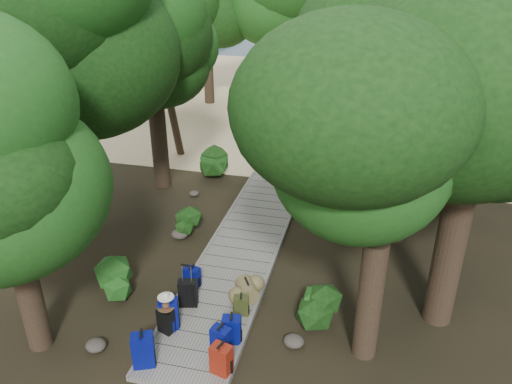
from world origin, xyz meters
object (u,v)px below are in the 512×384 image
(backpack_right_b, at_px, (221,339))
(lone_suitcase_on_sand, at_px, (303,142))
(backpack_left_a, at_px, (143,349))
(backpack_right_a, at_px, (221,358))
(duffel_right_khaki, at_px, (247,289))
(kayak, at_px, (241,121))
(backpack_left_c, at_px, (169,312))
(backpack_right_d, at_px, (241,304))
(backpack_left_b, at_px, (166,319))
(sun_lounger, at_px, (363,134))
(backpack_right_c, at_px, (232,328))
(suitcase_on_boardwalk, at_px, (188,293))
(backpack_left_d, at_px, (192,276))

(backpack_right_b, bearing_deg, lone_suitcase_on_sand, 106.18)
(backpack_left_a, xyz_separation_m, backpack_right_a, (1.56, 0.18, -0.05))
(duffel_right_khaki, height_order, kayak, duffel_right_khaki)
(backpack_left_c, relative_size, backpack_right_d, 1.54)
(backpack_right_b, bearing_deg, backpack_left_b, -178.71)
(backpack_left_b, relative_size, backpack_right_a, 0.88)
(backpack_right_d, height_order, sun_lounger, backpack_right_d)
(backpack_right_c, height_order, suitcase_on_boardwalk, backpack_right_c)
(backpack_right_b, bearing_deg, backpack_right_c, 88.80)
(backpack_left_b, relative_size, backpack_right_c, 0.93)
(backpack_left_c, distance_m, backpack_right_a, 1.80)
(backpack_left_c, distance_m, backpack_right_d, 1.64)
(backpack_left_b, bearing_deg, suitcase_on_boardwalk, 102.76)
(backpack_right_b, distance_m, lone_suitcase_on_sand, 12.08)
(backpack_left_d, height_order, kayak, backpack_left_d)
(backpack_right_b, distance_m, duffel_right_khaki, 1.90)
(backpack_right_b, distance_m, sun_lounger, 14.04)
(backpack_left_c, xyz_separation_m, backpack_right_d, (1.42, 0.80, -0.14))
(backpack_right_b, height_order, backpack_right_c, backpack_right_b)
(duffel_right_khaki, bearing_deg, suitcase_on_boardwalk, 176.12)
(backpack_left_b, xyz_separation_m, kayak, (-2.27, 14.33, -0.24))
(backpack_left_c, relative_size, lone_suitcase_on_sand, 1.12)
(backpack_left_d, bearing_deg, sun_lounger, 85.86)
(backpack_left_a, distance_m, kayak, 15.51)
(backpack_right_a, height_order, lone_suitcase_on_sand, backpack_right_a)
(backpack_left_d, height_order, sun_lounger, backpack_left_d)
(backpack_right_c, bearing_deg, backpack_left_b, 171.10)
(backpack_right_a, relative_size, suitcase_on_boardwalk, 1.06)
(backpack_right_a, relative_size, backpack_right_b, 1.02)
(backpack_left_d, distance_m, lone_suitcase_on_sand, 10.14)
(suitcase_on_boardwalk, relative_size, kayak, 0.19)
(sun_lounger, bearing_deg, backpack_left_a, -94.67)
(backpack_left_a, height_order, backpack_left_c, backpack_left_a)
(duffel_right_khaki, height_order, sun_lounger, sun_lounger)
(backpack_right_a, distance_m, backpack_right_b, 0.52)
(backpack_left_d, relative_size, suitcase_on_boardwalk, 0.84)
(backpack_right_b, height_order, backpack_right_d, backpack_right_b)
(backpack_left_a, bearing_deg, backpack_left_b, 64.42)
(kayak, bearing_deg, duffel_right_khaki, -58.43)
(sun_lounger, bearing_deg, backpack_right_d, -90.33)
(backpack_right_a, relative_size, lone_suitcase_on_sand, 1.02)
(sun_lounger, bearing_deg, duffel_right_khaki, -90.95)
(backpack_left_a, bearing_deg, lone_suitcase_on_sand, 61.65)
(backpack_right_d, bearing_deg, kayak, 93.32)
(backpack_right_c, relative_size, sun_lounger, 0.40)
(backpack_right_d, bearing_deg, duffel_right_khaki, 80.63)
(kayak, bearing_deg, backpack_right_b, -60.58)
(backpack_right_c, relative_size, kayak, 0.20)
(backpack_right_c, distance_m, suitcase_on_boardwalk, 1.60)
(backpack_right_d, bearing_deg, lone_suitcase_on_sand, 79.34)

